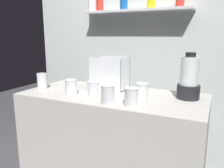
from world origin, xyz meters
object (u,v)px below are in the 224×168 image
(juice_cup_carrot_far_right, at_px, (131,98))
(juice_cup_beet_middle, at_px, (93,90))
(blender_pitcher, at_px, (189,80))
(juice_cup_pomegranate_left, at_px, (71,88))
(carrot_display_bin, at_px, (109,78))
(juice_cup_mango_right, at_px, (108,96))
(juice_cup_orange_far_left, at_px, (42,82))
(juice_cup_pomegranate_rightmost, at_px, (142,94))

(juice_cup_carrot_far_right, bearing_deg, juice_cup_beet_middle, 163.57)
(blender_pitcher, xyz_separation_m, juice_cup_pomegranate_left, (-0.82, -0.27, -0.08))
(juice_cup_pomegranate_left, bearing_deg, juice_cup_carrot_far_right, -9.01)
(carrot_display_bin, bearing_deg, juice_cup_carrot_far_right, -48.91)
(blender_pitcher, relative_size, juice_cup_mango_right, 2.52)
(carrot_display_bin, distance_m, juice_cup_mango_right, 0.46)
(blender_pitcher, bearing_deg, juice_cup_pomegranate_left, -161.67)
(carrot_display_bin, bearing_deg, blender_pitcher, -4.16)
(juice_cup_mango_right, bearing_deg, juice_cup_orange_far_left, 167.77)
(carrot_display_bin, bearing_deg, juice_cup_beet_middle, -86.87)
(juice_cup_beet_middle, relative_size, juice_cup_carrot_far_right, 0.95)
(blender_pitcher, bearing_deg, juice_cup_pomegranate_rightmost, -139.99)
(blender_pitcher, height_order, juice_cup_pomegranate_left, blender_pitcher)
(blender_pitcher, height_order, juice_cup_orange_far_left, blender_pitcher)
(blender_pitcher, bearing_deg, juice_cup_mango_right, -140.73)
(juice_cup_orange_far_left, relative_size, juice_cup_mango_right, 1.04)
(juice_cup_beet_middle, height_order, juice_cup_carrot_far_right, juice_cup_carrot_far_right)
(carrot_display_bin, height_order, blender_pitcher, blender_pitcher)
(juice_cup_carrot_far_right, bearing_deg, juice_cup_mango_right, -172.48)
(juice_cup_orange_far_left, relative_size, juice_cup_pomegranate_left, 1.15)
(carrot_display_bin, height_order, juice_cup_orange_far_left, carrot_display_bin)
(carrot_display_bin, xyz_separation_m, juice_cup_orange_far_left, (-0.50, -0.27, -0.02))
(juice_cup_mango_right, distance_m, juice_cup_pomegranate_rightmost, 0.24)
(juice_cup_mango_right, relative_size, juice_cup_carrot_far_right, 1.06)
(carrot_display_bin, relative_size, juice_cup_mango_right, 2.17)
(carrot_display_bin, relative_size, juice_cup_pomegranate_rightmost, 2.14)
(juice_cup_pomegranate_left, relative_size, juice_cup_pomegranate_rightmost, 0.89)
(juice_cup_orange_far_left, relative_size, juice_cup_beet_middle, 1.17)
(juice_cup_pomegranate_left, xyz_separation_m, juice_cup_pomegranate_rightmost, (0.55, 0.04, 0.00))
(juice_cup_pomegranate_left, height_order, juice_cup_mango_right, juice_cup_mango_right)
(juice_cup_carrot_far_right, bearing_deg, blender_pitcher, 49.53)
(carrot_display_bin, height_order, juice_cup_pomegranate_rightmost, carrot_display_bin)
(juice_cup_orange_far_left, bearing_deg, juice_cup_carrot_far_right, -8.67)
(juice_cup_carrot_far_right, bearing_deg, carrot_display_bin, 131.09)
(blender_pitcher, distance_m, juice_cup_mango_right, 0.59)
(juice_cup_orange_far_left, bearing_deg, juice_cup_beet_middle, -3.43)
(blender_pitcher, bearing_deg, juice_cup_orange_far_left, -168.93)
(carrot_display_bin, distance_m, juice_cup_carrot_far_right, 0.53)
(juice_cup_beet_middle, distance_m, juice_cup_mango_right, 0.21)
(juice_cup_mango_right, bearing_deg, blender_pitcher, 39.27)
(juice_cup_mango_right, bearing_deg, juice_cup_beet_middle, 146.14)
(carrot_display_bin, bearing_deg, juice_cup_orange_far_left, -151.27)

